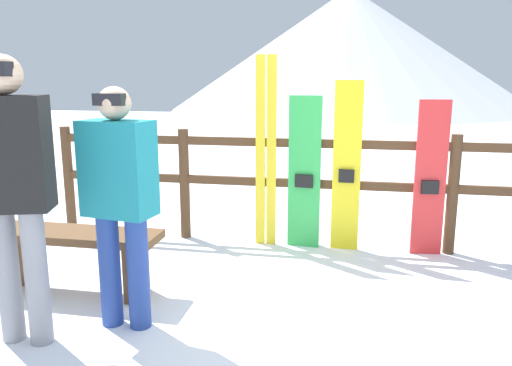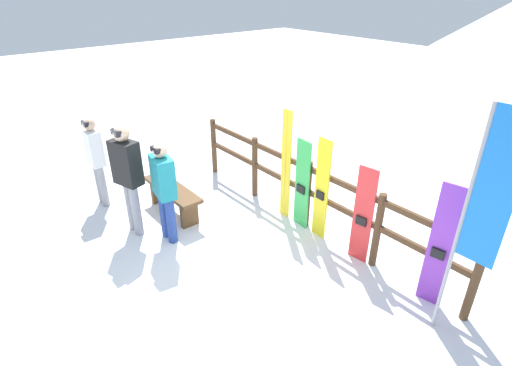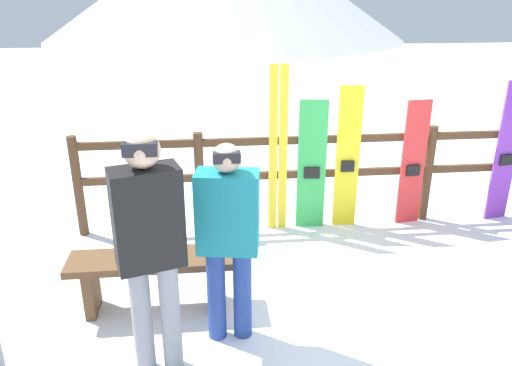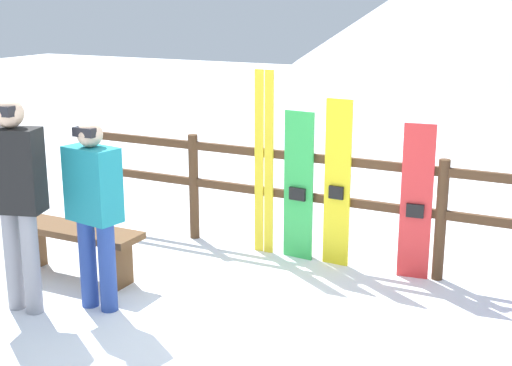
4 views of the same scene
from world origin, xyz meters
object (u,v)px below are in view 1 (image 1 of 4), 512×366
(bench, at_px, (73,247))
(snowboard_yellow, at_px, (347,168))
(person_teal, at_px, (119,193))
(person_black, at_px, (12,181))
(ski_pair_yellow, at_px, (266,153))
(snowboard_green, at_px, (304,173))
(snowboard_red, at_px, (430,179))

(bench, xyz_separation_m, snowboard_yellow, (1.98, 1.37, 0.43))
(bench, height_order, person_teal, person_teal)
(bench, xyz_separation_m, person_teal, (0.61, -0.42, 0.53))
(person_black, bearing_deg, ski_pair_yellow, 61.71)
(bench, height_order, snowboard_green, snowboard_green)
(person_teal, bearing_deg, snowboard_green, 61.23)
(person_teal, xyz_separation_m, snowboard_green, (0.98, 1.78, -0.17))
(snowboard_green, height_order, snowboard_yellow, snowboard_yellow)
(person_black, xyz_separation_m, snowboard_green, (1.49, 2.08, -0.29))
(person_black, relative_size, snowboard_red, 1.22)
(snowboard_red, bearing_deg, ski_pair_yellow, 179.87)
(person_black, height_order, snowboard_red, person_black)
(person_black, distance_m, snowboard_red, 3.36)
(ski_pair_yellow, bearing_deg, person_teal, -108.96)
(snowboard_red, bearing_deg, snowboard_green, 180.00)
(ski_pair_yellow, distance_m, snowboard_green, 0.41)
(person_black, height_order, snowboard_yellow, person_black)
(ski_pair_yellow, bearing_deg, person_black, -118.29)
(person_teal, height_order, snowboard_green, person_teal)
(person_teal, relative_size, snowboard_red, 1.10)
(person_black, height_order, snowboard_green, person_black)
(bench, bearing_deg, person_teal, -34.50)
(person_black, height_order, ski_pair_yellow, ski_pair_yellow)
(person_teal, bearing_deg, snowboard_red, 40.28)
(person_teal, bearing_deg, snowboard_yellow, 52.53)
(person_teal, bearing_deg, ski_pair_yellow, 71.04)
(ski_pair_yellow, height_order, snowboard_green, ski_pair_yellow)
(person_black, xyz_separation_m, snowboard_red, (2.61, 2.08, -0.31))
(snowboard_green, bearing_deg, snowboard_red, -0.00)
(snowboard_green, xyz_separation_m, snowboard_yellow, (0.39, 0.00, 0.07))
(snowboard_green, height_order, snowboard_red, snowboard_green)
(snowboard_green, distance_m, snowboard_yellow, 0.39)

